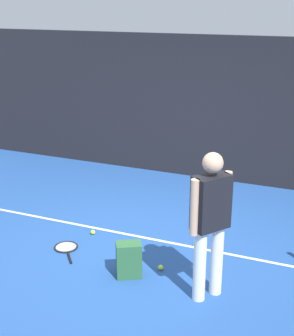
# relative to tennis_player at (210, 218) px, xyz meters

# --- Properties ---
(ground_plane) EXTENTS (12.00, 12.00, 0.00)m
(ground_plane) POSITION_rel_tennis_player_xyz_m (-1.21, 0.75, -0.97)
(ground_plane) COLOR #234C93
(back_fence) EXTENTS (10.00, 0.10, 2.60)m
(back_fence) POSITION_rel_tennis_player_xyz_m (-1.21, 3.75, 0.34)
(back_fence) COLOR black
(back_fence) RESTS_ON ground
(court_line) EXTENTS (9.00, 0.05, 0.00)m
(court_line) POSITION_rel_tennis_player_xyz_m (-1.21, 1.02, -0.96)
(court_line) COLOR white
(court_line) RESTS_ON ground
(tennis_player) EXTENTS (0.41, 0.45, 1.70)m
(tennis_player) POSITION_rel_tennis_player_xyz_m (0.00, 0.00, 0.00)
(tennis_player) COLOR white
(tennis_player) RESTS_ON ground
(tennis_racket) EXTENTS (0.53, 0.58, 0.03)m
(tennis_racket) POSITION_rel_tennis_player_xyz_m (-2.05, 0.32, -0.95)
(tennis_racket) COLOR black
(tennis_racket) RESTS_ON ground
(backpack) EXTENTS (0.37, 0.37, 0.44)m
(backpack) POSITION_rel_tennis_player_xyz_m (-1.00, 0.05, -0.76)
(backpack) COLOR #2D6038
(backpack) RESTS_ON ground
(tennis_ball_near_player) EXTENTS (0.07, 0.07, 0.07)m
(tennis_ball_near_player) POSITION_rel_tennis_player_xyz_m (-1.92, 0.84, -0.93)
(tennis_ball_near_player) COLOR #CCE033
(tennis_ball_near_player) RESTS_ON ground
(tennis_ball_by_fence) EXTENTS (0.07, 0.07, 0.07)m
(tennis_ball_by_fence) POSITION_rel_tennis_player_xyz_m (-0.68, 0.31, -0.93)
(tennis_ball_by_fence) COLOR #CCE033
(tennis_ball_by_fence) RESTS_ON ground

